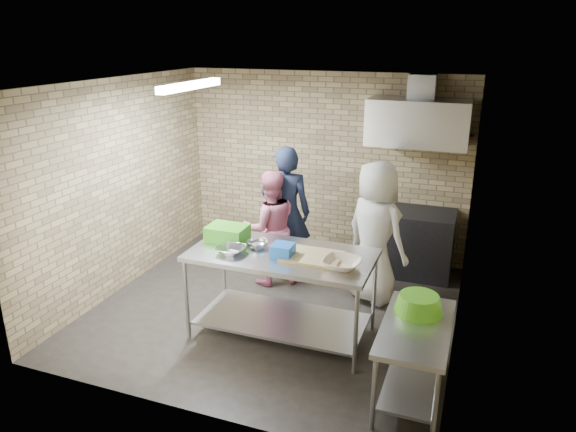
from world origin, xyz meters
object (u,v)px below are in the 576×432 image
(prep_table, at_px, (282,294))
(green_basin, at_px, (419,303))
(stove, at_px, (408,242))
(blue_tub, at_px, (283,251))
(side_counter, at_px, (413,361))
(man_navy, at_px, (286,213))
(bottle_red, at_px, (424,126))
(woman_pink, at_px, (270,228))
(bottle_green, at_px, (455,129))
(green_crate, at_px, (227,233))
(woman_white, at_px, (375,233))

(prep_table, relative_size, green_basin, 4.28)
(prep_table, relative_size, stove, 1.64)
(stove, bearing_deg, blue_tub, -114.19)
(side_counter, relative_size, man_navy, 0.66)
(stove, xyz_separation_m, bottle_red, (0.05, 0.24, 1.58))
(blue_tub, bearing_deg, side_counter, -18.83)
(side_counter, distance_m, woman_pink, 2.81)
(side_counter, height_order, blue_tub, blue_tub)
(blue_tub, height_order, bottle_green, bottle_green)
(side_counter, height_order, stove, stove)
(side_counter, bearing_deg, bottle_red, 97.62)
(bottle_red, xyz_separation_m, woman_pink, (-1.73, -1.21, -1.26))
(stove, xyz_separation_m, green_basin, (0.43, -2.50, 0.38))
(green_crate, height_order, green_basin, green_crate)
(prep_table, relative_size, woman_pink, 1.27)
(blue_tub, bearing_deg, green_basin, -9.77)
(prep_table, xyz_separation_m, woman_white, (0.77, 1.19, 0.40))
(blue_tub, bearing_deg, green_crate, 163.65)
(prep_table, relative_size, blue_tub, 9.00)
(side_counter, bearing_deg, man_navy, 134.49)
(blue_tub, height_order, green_basin, blue_tub)
(woman_pink, bearing_deg, bottle_green, 175.71)
(green_basin, bearing_deg, blue_tub, 170.23)
(side_counter, xyz_separation_m, woman_pink, (-2.13, 1.78, 0.40))
(blue_tub, height_order, bottle_red, bottle_red)
(bottle_green, height_order, man_navy, bottle_green)
(green_basin, bearing_deg, green_crate, 167.94)
(side_counter, distance_m, green_basin, 0.52)
(blue_tub, relative_size, bottle_red, 1.22)
(blue_tub, relative_size, woman_pink, 0.14)
(stove, height_order, woman_pink, woman_pink)
(green_basin, distance_m, man_navy, 2.68)
(prep_table, distance_m, stove, 2.40)
(woman_white, bearing_deg, blue_tub, 90.92)
(woman_pink, bearing_deg, green_crate, 51.75)
(prep_table, height_order, green_crate, green_crate)
(prep_table, xyz_separation_m, bottle_red, (1.11, 2.39, 1.54))
(side_counter, bearing_deg, bottle_green, 90.00)
(woman_white, bearing_deg, stove, -76.83)
(prep_table, bearing_deg, stove, 63.74)
(prep_table, distance_m, man_navy, 1.59)
(side_counter, distance_m, bottle_green, 3.41)
(green_basin, relative_size, bottle_green, 3.07)
(prep_table, relative_size, bottle_red, 10.94)
(green_basin, bearing_deg, woman_pink, 143.95)
(stove, height_order, bottle_red, bottle_red)
(side_counter, bearing_deg, stove, 99.29)
(woman_pink, xyz_separation_m, woman_white, (1.39, 0.00, 0.12))
(green_basin, bearing_deg, woman_white, 115.16)
(woman_pink, distance_m, woman_white, 1.39)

